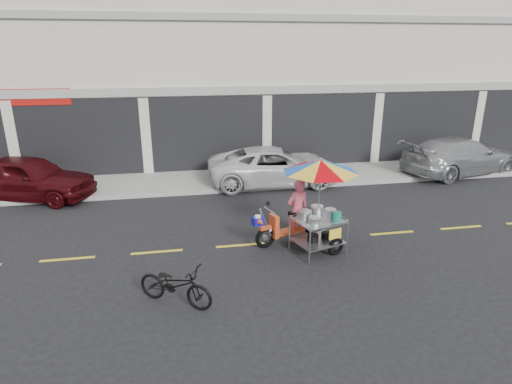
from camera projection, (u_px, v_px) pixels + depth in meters
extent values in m
plane|color=black|center=(319.00, 239.00, 10.81)|extent=(90.00, 90.00, 0.00)
cube|color=gray|center=(272.00, 175.00, 15.91)|extent=(45.00, 3.00, 0.15)
cube|color=beige|center=(249.00, 61.00, 19.30)|extent=(36.00, 8.00, 8.00)
cube|color=black|center=(267.00, 134.00, 16.37)|extent=(35.28, 0.06, 2.90)
cube|color=gray|center=(267.00, 90.00, 15.82)|extent=(36.00, 0.12, 0.30)
cube|color=gray|center=(268.00, 17.00, 15.01)|extent=(36.00, 0.12, 0.25)
cube|color=#A50F0C|center=(4.00, 98.00, 14.30)|extent=(4.20, 0.05, 0.55)
cube|color=gold|center=(319.00, 239.00, 10.81)|extent=(42.00, 0.10, 0.01)
imported|color=#340609|center=(28.00, 178.00, 13.47)|extent=(4.42, 2.89, 1.40)
imported|color=silver|center=(275.00, 166.00, 14.96)|extent=(4.75, 2.31, 1.30)
imported|color=#A1A3A7|center=(461.00, 156.00, 16.18)|extent=(5.08, 2.91, 1.39)
imported|color=black|center=(175.00, 285.00, 7.96)|extent=(1.59, 1.29, 0.81)
torus|color=black|center=(265.00, 238.00, 10.26)|extent=(0.54, 0.26, 0.54)
torus|color=black|center=(314.00, 227.00, 10.88)|extent=(0.54, 0.26, 0.54)
cylinder|color=#9EA0A5|center=(265.00, 238.00, 10.26)|extent=(0.14, 0.09, 0.13)
cylinder|color=#9EA0A5|center=(314.00, 227.00, 10.88)|extent=(0.14, 0.09, 0.13)
cube|color=#C8451E|center=(265.00, 228.00, 10.18)|extent=(0.32, 0.20, 0.08)
cylinder|color=#9EA0A5|center=(265.00, 222.00, 10.13)|extent=(0.34, 0.15, 0.76)
cube|color=#C8451E|center=(274.00, 226.00, 10.28)|extent=(0.20, 0.34, 0.57)
cube|color=#C8451E|center=(289.00, 231.00, 10.54)|extent=(0.80, 0.47, 0.08)
cube|color=#C8451E|center=(304.00, 220.00, 10.65)|extent=(0.75, 0.44, 0.38)
cube|color=black|center=(301.00, 212.00, 10.54)|extent=(0.65, 0.40, 0.09)
cylinder|color=#9EA0A5|center=(270.00, 211.00, 10.09)|extent=(0.18, 0.51, 0.03)
sphere|color=black|center=(268.00, 203.00, 10.24)|extent=(0.09, 0.09, 0.09)
cylinder|color=white|center=(270.00, 230.00, 10.25)|extent=(0.14, 0.14, 0.05)
cube|color=navy|center=(258.00, 221.00, 10.02)|extent=(0.30, 0.27, 0.19)
cylinder|color=white|center=(258.00, 217.00, 9.98)|extent=(0.19, 0.19, 0.05)
cone|color=#C8451E|center=(261.00, 223.00, 9.88)|extent=(0.22, 0.25, 0.17)
torus|color=black|center=(336.00, 247.00, 9.93)|extent=(0.44, 0.22, 0.43)
cylinder|color=#9EA0A5|center=(310.00, 248.00, 9.43)|extent=(0.04, 0.04, 0.80)
cylinder|color=#9EA0A5|center=(289.00, 234.00, 10.15)|extent=(0.04, 0.04, 0.80)
cylinder|color=#9EA0A5|center=(347.00, 239.00, 9.89)|extent=(0.04, 0.04, 0.80)
cylinder|color=#9EA0A5|center=(325.00, 226.00, 10.60)|extent=(0.04, 0.04, 0.80)
cube|color=#9EA0A5|center=(318.00, 241.00, 10.06)|extent=(1.24, 1.12, 0.03)
cube|color=#9EA0A5|center=(319.00, 220.00, 9.89)|extent=(1.24, 1.12, 0.04)
cylinder|color=#9EA0A5|center=(330.00, 224.00, 9.51)|extent=(1.00, 0.33, 0.02)
cylinder|color=#9EA0A5|center=(308.00, 212.00, 10.23)|extent=(1.00, 0.33, 0.02)
cylinder|color=#9EA0A5|center=(300.00, 222.00, 9.64)|extent=(0.27, 0.82, 0.02)
cylinder|color=#9EA0A5|center=(337.00, 214.00, 10.10)|extent=(0.27, 0.82, 0.02)
cylinder|color=#9EA0A5|center=(307.00, 234.00, 10.41)|extent=(0.24, 0.69, 0.04)
cylinder|color=#9EA0A5|center=(308.00, 216.00, 10.26)|extent=(0.24, 0.69, 0.04)
cube|color=yellow|center=(335.00, 234.00, 9.63)|extent=(0.32, 0.11, 0.24)
cylinder|color=#B7B7BC|center=(304.00, 215.00, 9.89)|extent=(0.42, 0.42, 0.19)
cylinder|color=#B7B7BC|center=(317.00, 211.00, 10.06)|extent=(0.36, 0.36, 0.24)
cylinder|color=#B7B7BC|center=(330.00, 213.00, 10.05)|extent=(0.33, 0.33, 0.16)
cylinder|color=#B7B7BC|center=(315.00, 221.00, 9.61)|extent=(0.34, 0.34, 0.14)
cylinder|color=#167363|center=(337.00, 216.00, 9.80)|extent=(0.26, 0.26, 0.21)
cylinder|color=black|center=(313.00, 238.00, 9.96)|extent=(0.33, 0.33, 0.17)
cylinder|color=black|center=(326.00, 235.00, 10.13)|extent=(0.28, 0.28, 0.15)
cylinder|color=#9EA0A5|center=(319.00, 190.00, 9.76)|extent=(0.03, 0.03, 1.41)
sphere|color=#9EA0A5|center=(321.00, 159.00, 9.53)|extent=(0.06, 0.06, 0.06)
imported|color=#CF5062|center=(298.00, 211.00, 10.48)|extent=(0.67, 0.54, 1.60)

